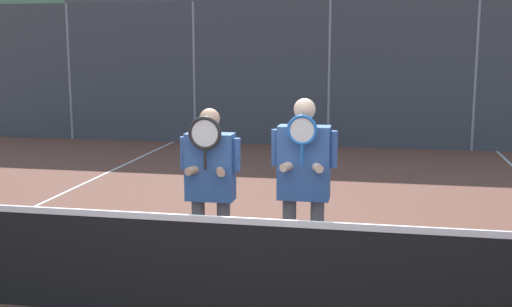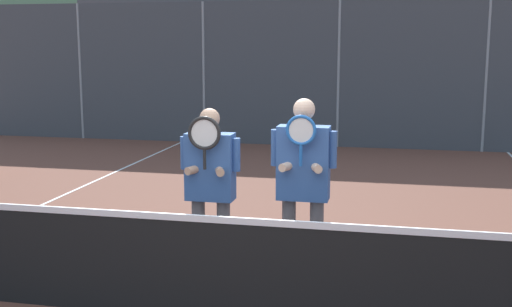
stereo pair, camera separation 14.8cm
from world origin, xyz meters
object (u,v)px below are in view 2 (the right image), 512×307
at_px(car_far_left, 204,92).
at_px(player_leftmost, 210,180).
at_px(car_left_of_center, 381,97).
at_px(player_center_left, 303,178).

bearing_deg(car_far_left, player_leftmost, -72.80).
height_order(player_leftmost, car_left_of_center, car_left_of_center).
bearing_deg(player_center_left, car_left_of_center, 88.03).
bearing_deg(player_leftmost, car_left_of_center, 83.74).
relative_size(player_center_left, car_far_left, 0.39).
bearing_deg(car_far_left, player_center_left, -69.09).
bearing_deg(car_left_of_center, player_leftmost, -96.26).
xyz_separation_m(player_leftmost, player_center_left, (0.90, -0.01, 0.06)).
distance_m(car_far_left, car_left_of_center, 5.18).
distance_m(player_leftmost, car_left_of_center, 12.10).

